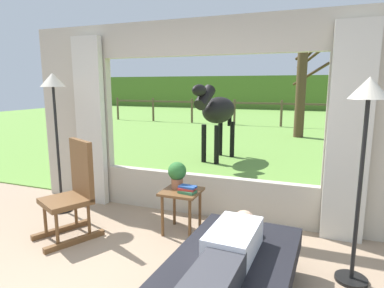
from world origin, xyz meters
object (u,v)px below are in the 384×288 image
(reclining_person, at_px, (227,254))
(floor_lamp_left, at_px, (54,101))
(recliner_sofa, at_px, (228,287))
(potted_plant, at_px, (177,173))
(rocking_chair, at_px, (74,190))
(pasture_tree, at_px, (302,90))
(side_table, at_px, (182,198))
(book_stack, at_px, (187,189))
(floor_lamp_right, at_px, (366,120))
(horse, at_px, (217,111))

(reclining_person, xyz_separation_m, floor_lamp_left, (-2.70, 1.26, 1.01))
(recliner_sofa, xyz_separation_m, potted_plant, (-0.95, 1.24, 0.48))
(rocking_chair, relative_size, potted_plant, 3.50)
(floor_lamp_left, distance_m, pasture_tree, 8.47)
(side_table, distance_m, book_stack, 0.18)
(reclining_person, bearing_deg, floor_lamp_left, 158.02)
(recliner_sofa, relative_size, side_table, 3.35)
(floor_lamp_left, xyz_separation_m, floor_lamp_right, (3.64, -0.40, -0.07))
(recliner_sofa, height_order, book_stack, book_stack)
(pasture_tree, bearing_deg, reclining_person, -90.47)
(horse, bearing_deg, potted_plant, 109.14)
(book_stack, bearing_deg, horse, 101.52)
(recliner_sofa, relative_size, rocking_chair, 1.56)
(recliner_sofa, xyz_separation_m, side_table, (-0.87, 1.18, 0.21))
(book_stack, bearing_deg, side_table, 148.88)
(book_stack, xyz_separation_m, horse, (-0.77, 3.80, 0.59))
(floor_lamp_right, bearing_deg, book_stack, 169.62)
(rocking_chair, bearing_deg, floor_lamp_left, 169.13)
(side_table, bearing_deg, potted_plant, 143.13)
(side_table, xyz_separation_m, floor_lamp_right, (1.80, -0.37, 1.03))
(reclining_person, relative_size, rocking_chair, 1.28)
(potted_plant, height_order, floor_lamp_right, floor_lamp_right)
(reclining_person, relative_size, floor_lamp_left, 0.76)
(reclining_person, height_order, floor_lamp_right, floor_lamp_right)
(reclining_person, xyz_separation_m, pasture_tree, (0.08, 9.26, 1.06))
(recliner_sofa, xyz_separation_m, book_stack, (-0.78, 1.12, 0.34))
(rocking_chair, xyz_separation_m, floor_lamp_right, (2.93, 0.14, 0.91))
(rocking_chair, distance_m, floor_lamp_right, 3.07)
(side_table, bearing_deg, recliner_sofa, -53.40)
(floor_lamp_left, bearing_deg, potted_plant, 0.99)
(potted_plant, relative_size, book_stack, 1.55)
(reclining_person, distance_m, book_stack, 1.40)
(potted_plant, distance_m, book_stack, 0.26)
(floor_lamp_right, height_order, pasture_tree, pasture_tree)
(rocking_chair, relative_size, horse, 0.62)
(side_table, bearing_deg, pasture_tree, 83.26)
(rocking_chair, distance_m, potted_plant, 1.20)
(rocking_chair, xyz_separation_m, floor_lamp_left, (-0.71, 0.54, 0.98))
(side_table, height_order, horse, horse)
(potted_plant, xyz_separation_m, horse, (-0.60, 3.68, 0.45))
(rocking_chair, xyz_separation_m, potted_plant, (1.04, 0.57, 0.16))
(recliner_sofa, relative_size, pasture_tree, 0.50)
(potted_plant, bearing_deg, side_table, -36.87)
(reclining_person, relative_size, pasture_tree, 0.41)
(reclining_person, height_order, floor_lamp_left, floor_lamp_left)
(book_stack, bearing_deg, rocking_chair, -159.73)
(reclining_person, xyz_separation_m, rocking_chair, (-2.00, 0.72, 0.02))
(floor_lamp_right, distance_m, pasture_tree, 8.45)
(side_table, xyz_separation_m, floor_lamp_left, (-1.83, 0.03, 1.10))
(recliner_sofa, relative_size, potted_plant, 5.45)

